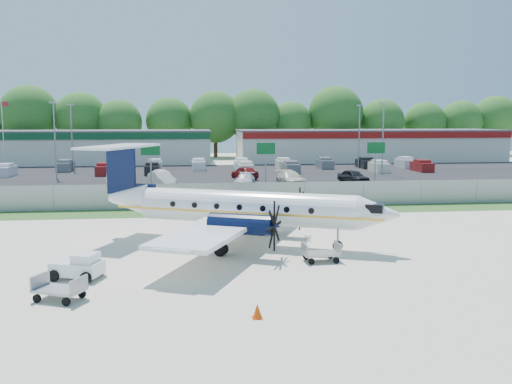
{
  "coord_description": "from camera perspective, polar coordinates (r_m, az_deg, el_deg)",
  "views": [
    {
      "loc": [
        -4.55,
        -31.66,
        7.27
      ],
      "look_at": [
        0.0,
        6.0,
        2.3
      ],
      "focal_mm": 40.0,
      "sensor_mm": 36.0,
      "label": 1
    }
  ],
  "objects": [
    {
      "name": "cone_starboard_wing",
      "position": [
        42.12,
        -9.84,
        -2.23
      ],
      "size": [
        0.39,
        0.39,
        0.55
      ],
      "color": "#D53F06",
      "rests_on": "ground"
    },
    {
      "name": "grass_verge",
      "position": [
        44.49,
        -0.93,
        -1.93
      ],
      "size": [
        170.0,
        4.0,
        0.02
      ],
      "primitive_type": "cube",
      "color": "#2D561E",
      "rests_on": "ground"
    },
    {
      "name": "parked_car_c",
      "position": [
        60.66,
        -1.11,
        0.58
      ],
      "size": [
        2.82,
        4.94,
        1.35
      ],
      "primitive_type": "imported",
      "rotation": [
        0.0,
        0.0,
        -0.21
      ],
      "color": "silver",
      "rests_on": "ground"
    },
    {
      "name": "parked_car_g",
      "position": [
        67.76,
        -1.15,
        1.3
      ],
      "size": [
        3.3,
        4.91,
        1.55
      ],
      "primitive_type": "imported",
      "rotation": [
        0.0,
        0.0,
        3.5
      ],
      "color": "maroon",
      "rests_on": "ground"
    },
    {
      "name": "road_car_mid",
      "position": [
        54.93,
        10.38,
        -0.26
      ],
      "size": [
        4.79,
        2.56,
        1.28
      ],
      "primitive_type": "imported",
      "rotation": [
        0.0,
        0.0,
        -1.67
      ],
      "color": "navy",
      "rests_on": "ground"
    },
    {
      "name": "tree_line",
      "position": [
        106.01,
        -4.43,
        3.51
      ],
      "size": [
        112.0,
        6.0,
        14.0
      ],
      "primitive_type": null,
      "color": "#27601C",
      "rests_on": "ground"
    },
    {
      "name": "ground",
      "position": [
        32.8,
        1.26,
        -5.34
      ],
      "size": [
        170.0,
        170.0,
        0.0
      ],
      "primitive_type": "plane",
      "color": "beige",
      "rests_on": "ground"
    },
    {
      "name": "far_parking_rows",
      "position": [
        77.14,
        -3.48,
        2.04
      ],
      "size": [
        56.0,
        10.0,
        1.6
      ],
      "primitive_type": null,
      "color": "gray",
      "rests_on": "ground"
    },
    {
      "name": "baggage_cart_near",
      "position": [
        24.39,
        -19.06,
        -9.15
      ],
      "size": [
        2.23,
        1.84,
        1.01
      ],
      "color": "gray",
      "rests_on": "ground"
    },
    {
      "name": "light_pole_ne",
      "position": [
        73.89,
        12.58,
        5.71
      ],
      "size": [
        0.9,
        0.35,
        9.09
      ],
      "color": "gray",
      "rests_on": "ground"
    },
    {
      "name": "light_pole_nw",
      "position": [
        71.38,
        -19.48,
        5.4
      ],
      "size": [
        0.9,
        0.35,
        9.09
      ],
      "color": "gray",
      "rests_on": "ground"
    },
    {
      "name": "parked_car_f",
      "position": [
        67.77,
        -9.61,
        1.2
      ],
      "size": [
        3.25,
        4.83,
        1.3
      ],
      "primitive_type": "imported",
      "rotation": [
        0.0,
        0.0,
        3.49
      ],
      "color": "silver",
      "rests_on": "ground"
    },
    {
      "name": "sign_left",
      "position": [
        54.8,
        -10.51,
        3.51
      ],
      "size": [
        1.8,
        0.26,
        5.0
      ],
      "color": "gray",
      "rests_on": "ground"
    },
    {
      "name": "aircraft",
      "position": [
        32.67,
        -1.55,
        -1.54
      ],
      "size": [
        17.97,
        17.44,
        5.59
      ],
      "color": "white",
      "rests_on": "ground"
    },
    {
      "name": "perimeter_fence",
      "position": [
        46.31,
        -1.19,
        -0.31
      ],
      "size": [
        120.0,
        0.06,
        1.99
      ],
      "color": "gray",
      "rests_on": "ground"
    },
    {
      "name": "building_east",
      "position": [
        98.61,
        11.2,
        4.63
      ],
      "size": [
        44.4,
        12.4,
        5.24
      ],
      "color": "silver",
      "rests_on": "ground"
    },
    {
      "name": "access_road",
      "position": [
        51.38,
        -1.74,
        -0.66
      ],
      "size": [
        170.0,
        8.0,
        0.02
      ],
      "primitive_type": "cube",
      "color": "black",
      "rests_on": "ground"
    },
    {
      "name": "sign_mid",
      "position": [
        55.21,
        0.99,
        3.66
      ],
      "size": [
        1.8,
        0.26,
        5.0
      ],
      "color": "gray",
      "rests_on": "ground"
    },
    {
      "name": "flagpole_east",
      "position": [
        90.6,
        -23.95,
        5.8
      ],
      "size": [
        1.06,
        0.12,
        10.0
      ],
      "color": "white",
      "rests_on": "ground"
    },
    {
      "name": "light_pole_sw",
      "position": [
        81.17,
        -17.95,
        5.66
      ],
      "size": [
        0.9,
        0.35,
        9.09
      ],
      "color": "gray",
      "rests_on": "ground"
    },
    {
      "name": "sign_right",
      "position": [
        57.75,
        11.88,
        3.67
      ],
      "size": [
        1.8,
        0.26,
        5.0
      ],
      "color": "gray",
      "rests_on": "ground"
    },
    {
      "name": "pushback_tug",
      "position": [
        27.29,
        -17.26,
        -7.11
      ],
      "size": [
        2.47,
        2.12,
        1.17
      ],
      "color": "white",
      "rests_on": "ground"
    },
    {
      "name": "parked_car_a",
      "position": [
        61.61,
        -13.89,
        0.47
      ],
      "size": [
        2.19,
        5.01,
        1.6
      ],
      "primitive_type": "imported",
      "rotation": [
        0.0,
        0.0,
        0.1
      ],
      "color": "beige",
      "rests_on": "ground"
    },
    {
      "name": "parked_car_e",
      "position": [
        64.3,
        9.7,
        0.87
      ],
      "size": [
        3.07,
        4.74,
        1.5
      ],
      "primitive_type": "imported",
      "rotation": [
        0.0,
        0.0,
        0.32
      ],
      "color": "black",
      "rests_on": "ground"
    },
    {
      "name": "light_pole_se",
      "position": [
        83.38,
        10.29,
        5.94
      ],
      "size": [
        0.9,
        0.35,
        9.09
      ],
      "color": "gray",
      "rests_on": "ground"
    },
    {
      "name": "parked_car_d",
      "position": [
        61.66,
        3.46,
        0.68
      ],
      "size": [
        2.85,
        5.51,
        1.53
      ],
      "primitive_type": "imported",
      "rotation": [
        0.0,
        0.0,
        0.14
      ],
      "color": "beige",
      "rests_on": "ground"
    },
    {
      "name": "parking_lot",
      "position": [
        72.17,
        -3.24,
        1.68
      ],
      "size": [
        170.0,
        32.0,
        0.02
      ],
      "primitive_type": "cube",
      "color": "black",
      "rests_on": "ground"
    },
    {
      "name": "baggage_cart_far",
      "position": [
        29.24,
        6.53,
        -6.08
      ],
      "size": [
        1.9,
        1.21,
        0.96
      ],
      "color": "gray",
      "rests_on": "ground"
    },
    {
      "name": "cone_port_wing",
      "position": [
        21.2,
        0.13,
        -11.85
      ],
      "size": [
        0.39,
        0.39,
        0.55
      ],
      "color": "#D53F06",
      "rests_on": "ground"
    },
    {
      "name": "building_west",
      "position": [
        95.75,
        -18.66,
        4.3
      ],
      "size": [
        46.4,
        12.4,
        5.24
      ],
      "color": "silver",
      "rests_on": "ground"
    },
    {
      "name": "parked_car_b",
      "position": [
        61.22,
        -9.37,
        0.54
      ],
      "size": [
        3.34,
        5.06,
        1.58
      ],
      "primitive_type": "imported",
      "rotation": [
        0.0,
        0.0,
        0.39
      ],
      "color": "beige",
      "rests_on": "ground"
    }
  ]
}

